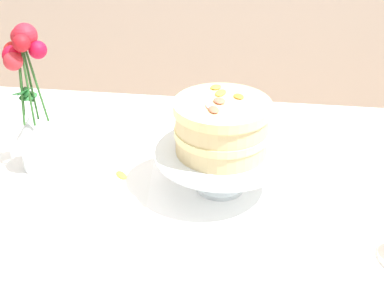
% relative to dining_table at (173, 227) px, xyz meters
% --- Properties ---
extents(dining_table, '(1.40, 1.00, 0.74)m').
position_rel_dining_table_xyz_m(dining_table, '(0.00, 0.00, 0.00)').
color(dining_table, white).
rests_on(dining_table, ground).
extents(linen_napkin, '(0.35, 0.35, 0.00)m').
position_rel_dining_table_xyz_m(linen_napkin, '(0.10, 0.04, 0.09)').
color(linen_napkin, white).
rests_on(linen_napkin, dining_table).
extents(cake_stand, '(0.29, 0.29, 0.10)m').
position_rel_dining_table_xyz_m(cake_stand, '(0.10, 0.04, 0.17)').
color(cake_stand, silver).
rests_on(cake_stand, linen_napkin).
extents(layer_cake, '(0.21, 0.21, 0.12)m').
position_rel_dining_table_xyz_m(layer_cake, '(0.10, 0.04, 0.25)').
color(layer_cake, beige).
rests_on(layer_cake, cake_stand).
extents(flower_vase, '(0.11, 0.09, 0.35)m').
position_rel_dining_table_xyz_m(flower_vase, '(-0.34, 0.08, 0.25)').
color(flower_vase, silver).
rests_on(flower_vase, dining_table).
extents(loose_petal_0, '(0.04, 0.04, 0.01)m').
position_rel_dining_table_xyz_m(loose_petal_0, '(-0.13, 0.06, 0.09)').
color(loose_petal_0, yellow).
rests_on(loose_petal_0, dining_table).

